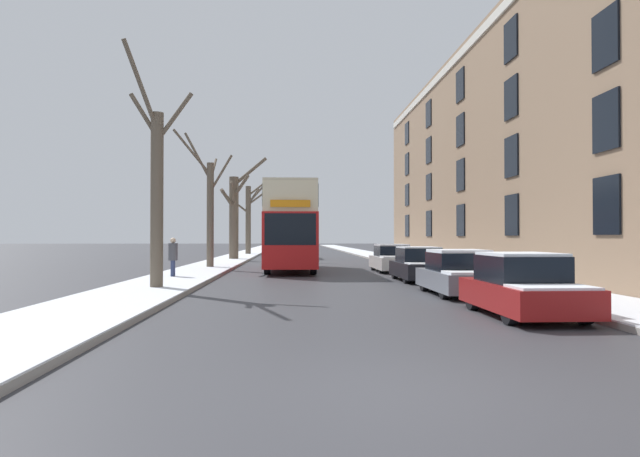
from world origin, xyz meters
name	(u,v)px	position (x,y,z in m)	size (l,w,h in m)	color
ground_plane	(426,393)	(0.00, 0.00, 0.00)	(320.00, 320.00, 0.00)	#38383D
sidewalk_left	(246,254)	(-6.23, 53.00, 0.08)	(2.98, 130.00, 0.16)	gray
sidewalk_right	(366,254)	(6.23, 53.00, 0.08)	(2.98, 130.00, 0.16)	gray
terrace_facade_right	(542,158)	(12.21, 24.17, 6.16)	(9.10, 40.90, 12.32)	#8C7056
bare_tree_left_0	(156,190)	(-5.96, 12.39, 3.32)	(2.08, 1.51, 7.92)	brown
bare_tree_left_1	(209,205)	(-6.10, 25.40, 3.59)	(3.15, 3.64, 7.68)	brown
bare_tree_left_2	(235,213)	(-5.88, 37.25, 3.63)	(3.45, 3.42, 7.96)	brown
bare_tree_left_3	(249,216)	(-5.81, 50.51, 3.89)	(4.51, 2.74, 7.32)	brown
double_decker_bus	(291,224)	(-1.59, 24.07, 2.52)	(2.57, 10.39, 4.46)	red
parked_car_0	(523,287)	(3.66, 6.12, 0.65)	(1.77, 3.95, 1.43)	maroon
parked_car_1	(460,274)	(3.66, 10.96, 0.64)	(1.85, 4.12, 1.39)	slate
parked_car_2	(419,265)	(3.66, 16.57, 0.64)	(1.77, 4.14, 1.39)	black
parked_car_3	(392,259)	(3.66, 22.79, 0.66)	(1.80, 4.53, 1.43)	silver
oncoming_van	(294,245)	(-1.33, 41.71, 1.16)	(1.99, 5.43, 2.12)	white
pedestrian_left_sidewalk	(173,257)	(-6.46, 17.50, 0.97)	(0.38, 0.38, 1.76)	navy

